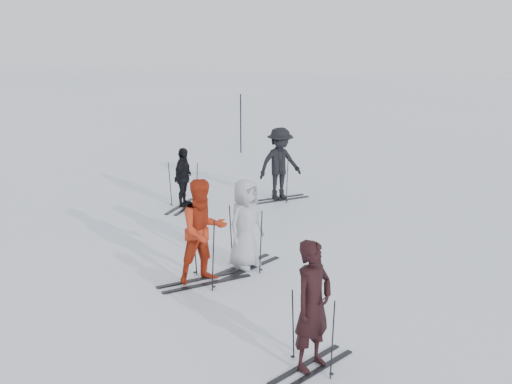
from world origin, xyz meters
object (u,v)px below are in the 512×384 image
skier_uphill_far (280,165)px  skier_near_dark (313,307)px  skier_grey (246,225)px  piste_marker (241,124)px  skier_red (203,232)px  skier_uphill_left (183,178)px

skier_uphill_far → skier_near_dark: bearing=-117.7°
skier_near_dark → skier_grey: skier_near_dark is taller
skier_near_dark → piste_marker: bearing=48.2°
skier_red → skier_uphill_far: 6.36m
skier_red → skier_uphill_far: skier_uphill_far is taller
piste_marker → skier_uphill_far: bearing=-58.2°
skier_grey → skier_uphill_far: size_ratio=0.89×
skier_uphill_left → skier_near_dark: bearing=-144.5°
skier_near_dark → skier_uphill_left: (-5.69, 6.88, -0.13)m
skier_red → skier_uphill_far: bearing=45.4°
skier_grey → skier_near_dark: bearing=-126.0°
skier_grey → skier_uphill_far: (-1.20, 5.31, 0.11)m
skier_grey → skier_uphill_left: (-3.31, 3.58, -0.10)m
skier_grey → skier_red: bearing=175.0°
skier_near_dark → skier_grey: (-2.38, 3.30, -0.03)m
skier_near_dark → skier_red: bearing=72.3°
skier_uphill_left → piste_marker: (-1.75, 7.96, 0.35)m
skier_uphill_far → skier_uphill_left: bearing=169.1°
skier_near_dark → skier_red: size_ratio=0.94×
piste_marker → skier_uphill_left: bearing=-77.6°
skier_red → skier_grey: 1.09m
skier_near_dark → skier_uphill_far: (-3.58, 8.62, 0.08)m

